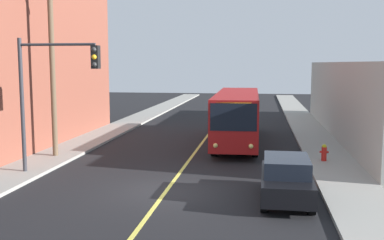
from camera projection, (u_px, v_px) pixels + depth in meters
The scene contains 9 objects.
ground_plane at pixel (166, 191), 18.27m from camera, with size 120.00×120.00×0.00m, color black.
sidewalk_left at pixel (86, 142), 29.14m from camera, with size 2.50×90.00×0.15m, color gray.
sidewalk_right at pixel (322, 148), 27.01m from camera, with size 2.50×90.00×0.15m, color gray.
lane_stripe_center at pixel (209, 134), 32.99m from camera, with size 0.16×60.00×0.01m, color #D8CC4C.
city_bus at pixel (237, 115), 29.02m from camera, with size 2.76×12.19×3.20m.
parked_car_black at pixel (286, 178), 16.94m from camera, with size 1.86×4.42×1.62m.
utility_pole_near at pixel (52, 52), 23.93m from camera, with size 2.40×0.28×9.92m.
traffic_signal_left_corner at pixel (53, 80), 20.30m from camera, with size 3.75×0.48×6.00m.
fire_hydrant at pixel (324, 152), 23.19m from camera, with size 0.44×0.26×0.84m.
Camera 1 is at (3.64, -17.44, 5.04)m, focal length 43.14 mm.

